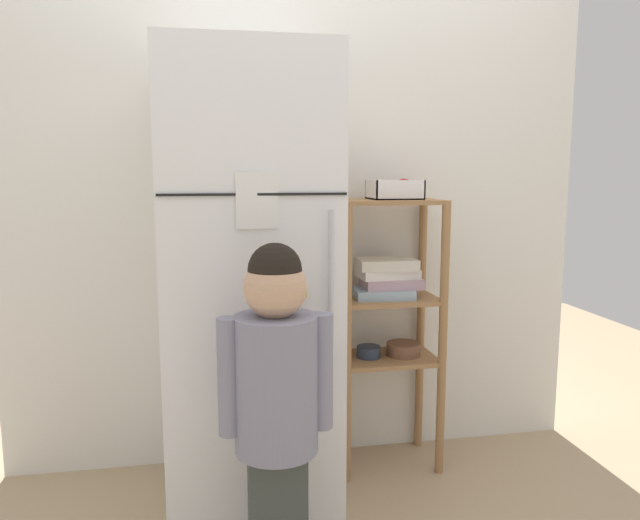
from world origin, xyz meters
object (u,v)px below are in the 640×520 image
pantry_shelf_unit (387,303)px  fruit_bin (399,191)px  child_standing (276,383)px  refrigerator (249,286)px

pantry_shelf_unit → fruit_bin: fruit_bin is taller
child_standing → fruit_bin: size_ratio=5.18×
pantry_shelf_unit → fruit_bin: 0.48m
pantry_shelf_unit → refrigerator: bearing=-163.5°
refrigerator → child_standing: (0.04, -0.52, -0.20)m
refrigerator → pantry_shelf_unit: (0.60, 0.18, -0.13)m
refrigerator → fruit_bin: size_ratio=8.20×
child_standing → pantry_shelf_unit: 0.89m
pantry_shelf_unit → fruit_bin: (0.04, 0.00, 0.47)m
child_standing → fruit_bin: fruit_bin is taller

